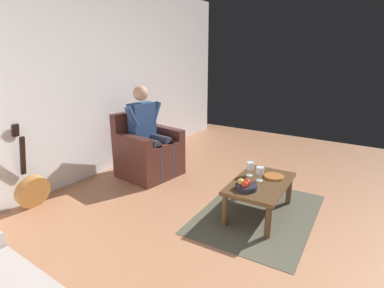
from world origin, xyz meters
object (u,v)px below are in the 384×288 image
at_px(wine_glass_near, 250,167).
at_px(decorative_dish, 274,177).
at_px(wine_glass_far, 260,171).
at_px(guitar, 32,189).
at_px(armchair, 148,153).
at_px(coffee_table, 260,187).
at_px(person_seated, 148,129).
at_px(fruit_bowl, 246,186).

relative_size(wine_glass_near, decorative_dish, 0.73).
bearing_deg(wine_glass_far, wine_glass_near, -118.53).
bearing_deg(decorative_dish, guitar, -58.32).
bearing_deg(guitar, armchair, 161.75).
bearing_deg(wine_glass_near, coffee_table, 59.51).
bearing_deg(wine_glass_near, guitar, -57.08).
bearing_deg(wine_glass_near, decorative_dish, 110.20).
relative_size(person_seated, fruit_bowl, 5.77).
xyz_separation_m(wine_glass_near, wine_glass_far, (0.08, 0.15, 0.00)).
bearing_deg(person_seated, coffee_table, 90.82).
distance_m(wine_glass_near, wine_glass_far, 0.17).
bearing_deg(fruit_bowl, decorative_dish, 161.99).
bearing_deg(person_seated, armchair, -90.00).
height_order(person_seated, wine_glass_near, person_seated).
bearing_deg(coffee_table, guitar, -60.91).
xyz_separation_m(coffee_table, fruit_bowl, (0.26, -0.06, 0.10)).
bearing_deg(fruit_bowl, coffee_table, 167.07).
xyz_separation_m(armchair, wine_glass_near, (0.11, 1.59, 0.16)).
distance_m(person_seated, wine_glass_near, 1.58).
xyz_separation_m(fruit_bowl, decorative_dish, (-0.45, 0.15, -0.03)).
distance_m(person_seated, wine_glass_far, 1.73).
relative_size(armchair, guitar, 0.93).
distance_m(person_seated, decorative_dish, 1.84).
bearing_deg(guitar, decorative_dish, 121.68).
bearing_deg(fruit_bowl, armchair, -105.45).
distance_m(armchair, wine_glass_near, 1.61).
xyz_separation_m(armchair, person_seated, (0.00, 0.03, 0.36)).
xyz_separation_m(armchair, wine_glass_far, (0.19, 1.74, 0.16)).
relative_size(armchair, person_seated, 0.71).
bearing_deg(coffee_table, armchair, -96.80).
height_order(coffee_table, fruit_bowl, fruit_bowl).
relative_size(armchair, fruit_bowl, 4.10).
distance_m(coffee_table, fruit_bowl, 0.28).
relative_size(guitar, wine_glass_near, 6.08).
xyz_separation_m(wine_glass_far, decorative_dish, (-0.17, 0.11, -0.10)).
bearing_deg(wine_glass_far, person_seated, -96.27).
height_order(guitar, wine_glass_far, guitar).
height_order(person_seated, decorative_dish, person_seated).
bearing_deg(decorative_dish, fruit_bowl, -18.01).
distance_m(fruit_bowl, decorative_dish, 0.47).
xyz_separation_m(person_seated, wine_glass_far, (0.19, 1.71, -0.19)).
bearing_deg(person_seated, wine_glass_near, 93.63).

